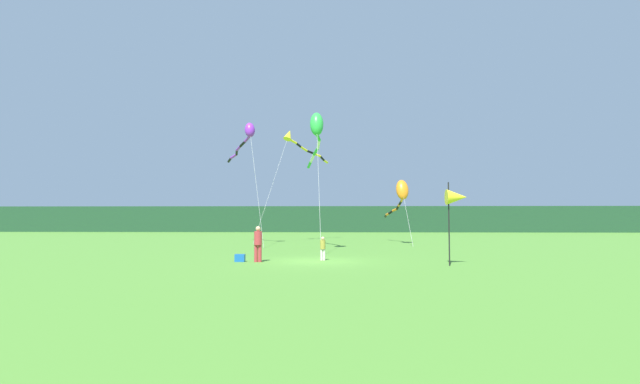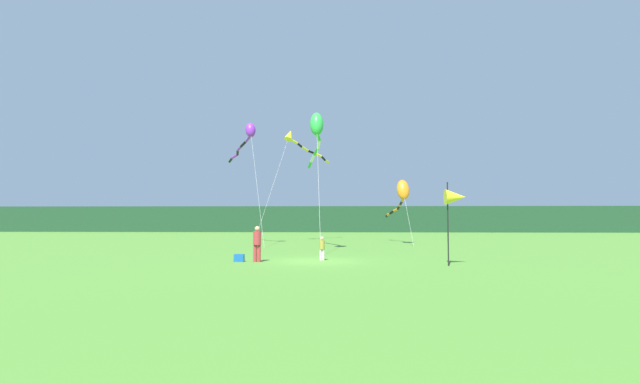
# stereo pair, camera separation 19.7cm
# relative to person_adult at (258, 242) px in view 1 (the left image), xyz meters

# --- Properties ---
(ground_plane) EXTENTS (120.00, 120.00, 0.00)m
(ground_plane) POSITION_rel_person_adult_xyz_m (2.72, 0.54, -0.95)
(ground_plane) COLOR #4C842D
(distant_treeline) EXTENTS (108.00, 2.56, 3.75)m
(distant_treeline) POSITION_rel_person_adult_xyz_m (2.72, 45.54, 0.92)
(distant_treeline) COLOR #1E4228
(distant_treeline) RESTS_ON ground
(person_adult) EXTENTS (0.38, 0.38, 1.71)m
(person_adult) POSITION_rel_person_adult_xyz_m (0.00, 0.00, 0.00)
(person_adult) COLOR #B23338
(person_adult) RESTS_ON ground
(person_child) EXTENTS (0.26, 0.26, 1.17)m
(person_child) POSITION_rel_person_adult_xyz_m (3.08, 0.94, -0.30)
(person_child) COLOR silver
(person_child) RESTS_ON ground
(cooler_box) EXTENTS (0.47, 0.34, 0.36)m
(cooler_box) POSITION_rel_person_adult_xyz_m (-0.89, 0.11, -0.77)
(cooler_box) COLOR #1959B2
(cooler_box) RESTS_ON ground
(banner_flag_pole) EXTENTS (0.90, 0.70, 3.69)m
(banner_flag_pole) POSITION_rel_person_adult_xyz_m (9.07, -1.43, 2.04)
(banner_flag_pole) COLOR black
(banner_flag_pole) RESTS_ON ground
(kite_orange) EXTENTS (1.43, 8.66, 5.26)m
(kite_orange) POSITION_rel_person_adult_xyz_m (8.92, 15.32, 3.14)
(kite_orange) COLOR #B2B2B2
(kite_orange) RESTS_ON ground
(kite_yellow) EXTENTS (5.74, 9.32, 9.91)m
(kite_yellow) POSITION_rel_person_adult_xyz_m (0.15, 18.70, 7.97)
(kite_yellow) COLOR #B2B2B2
(kite_yellow) RESTS_ON ground
(kite_green) EXTENTS (1.49, 9.35, 8.84)m
(kite_green) POSITION_rel_person_adult_xyz_m (2.46, 7.22, 6.78)
(kite_green) COLOR #B2B2B2
(kite_green) RESTS_ON ground
(kite_purple) EXTENTS (4.70, 8.61, 9.60)m
(kite_purple) POSITION_rel_person_adult_xyz_m (-3.39, 13.99, 7.66)
(kite_purple) COLOR #B2B2B2
(kite_purple) RESTS_ON ground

